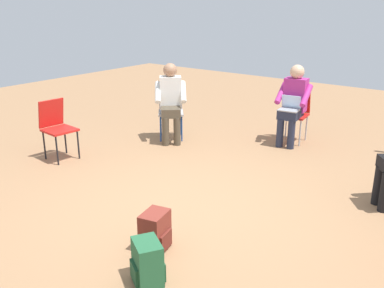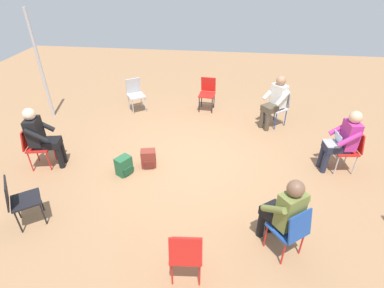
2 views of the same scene
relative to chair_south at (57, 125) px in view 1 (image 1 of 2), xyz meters
name	(u,v)px [view 1 (image 1 of 2)]	position (x,y,z in m)	size (l,w,h in m)	color
ground_plane	(188,210)	(0.15, 2.49, -0.50)	(16.25, 16.25, 0.00)	#99704C
chair_south	(57,125)	(0.00, 0.00, 0.00)	(0.43, 0.47, 0.85)	red
chair_southwest	(171,108)	(-1.75, 0.64, 0.00)	(0.59, 0.58, 0.85)	#B7B7BC
chair_west	(296,111)	(-2.83, 2.35, 0.00)	(0.48, 0.45, 0.85)	red
person_with_laptop	(293,101)	(-2.67, 2.37, 0.20)	(0.56, 0.54, 1.24)	#23283D
person_in_white	(171,98)	(-1.63, 0.75, 0.20)	(0.63, 0.63, 1.24)	#4C4233
backpack_near_laptop_user	(155,233)	(0.93, 2.71, -0.34)	(0.32, 0.29, 0.36)	maroon
backpack_by_empty_chair	(148,264)	(1.33, 3.00, -0.34)	(0.32, 0.34, 0.36)	#235B38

